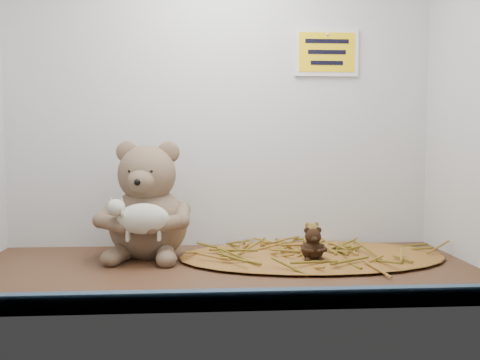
{
  "coord_description": "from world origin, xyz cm",
  "views": [
    {
      "loc": [
        -5.14,
        -122.33,
        30.59
      ],
      "look_at": [
        3.67,
        4.59,
        20.72
      ],
      "focal_mm": 40.0,
      "sensor_mm": 36.0,
      "label": 1
    }
  ],
  "objects": [
    {
      "name": "mini_teddy_brown",
      "position": [
        21.56,
        5.07,
        5.33
      ],
      "size": [
        6.56,
        6.91,
        8.01
      ],
      "primitive_type": null,
      "rotation": [
        0.0,
        0.0,
        -0.02
      ],
      "color": "black",
      "rests_on": "straw_bed"
    },
    {
      "name": "alcove_shell",
      "position": [
        0.0,
        9.0,
        45.0
      ],
      "size": [
        120.4,
        60.2,
        90.4
      ],
      "color": "#3B2214",
      "rests_on": "ground"
    },
    {
      "name": "toy_lamb",
      "position": [
        -19.34,
        4.55,
        11.6
      ],
      "size": [
        15.99,
        9.76,
        10.33
      ],
      "primitive_type": null,
      "color": "silver",
      "rests_on": "main_teddy"
    },
    {
      "name": "mini_teddy_tan",
      "position": [
        23.81,
        16.96,
        4.99
      ],
      "size": [
        7.16,
        7.41,
        7.33
      ],
      "primitive_type": null,
      "rotation": [
        0.0,
        0.0,
        0.23
      ],
      "color": "olive",
      "rests_on": "straw_bed"
    },
    {
      "name": "main_teddy",
      "position": [
        -19.34,
        15.3,
        15.0
      ],
      "size": [
        27.39,
        28.54,
        29.99
      ],
      "primitive_type": null,
      "rotation": [
        0.0,
        0.0,
        -0.13
      ],
      "color": "#846B51",
      "rests_on": "shelf_floor"
    },
    {
      "name": "straw_bed",
      "position": [
        22.68,
        11.02,
        0.66
      ],
      "size": [
        68.59,
        39.83,
        1.33
      ],
      "primitive_type": "ellipsoid",
      "color": "brown",
      "rests_on": "shelf_floor"
    },
    {
      "name": "wall_sign",
      "position": [
        30.0,
        29.4,
        55.0
      ],
      "size": [
        16.0,
        1.2,
        11.0
      ],
      "primitive_type": "cube",
      "color": "#DEB10B",
      "rests_on": "back_wall"
    },
    {
      "name": "front_rail",
      "position": [
        0.0,
        -28.8,
        1.8
      ],
      "size": [
        119.28,
        2.2,
        3.6
      ],
      "primitive_type": "cube",
      "color": "#3B5771",
      "rests_on": "shelf_floor"
    }
  ]
}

